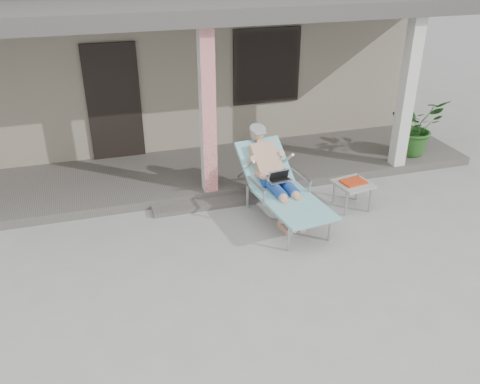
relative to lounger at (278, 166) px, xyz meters
name	(u,v)px	position (x,y,z in m)	size (l,w,h in m)	color
ground	(250,271)	(-0.86, -1.31, -0.81)	(60.00, 60.00, 0.00)	#9E9E99
house	(162,45)	(-0.86, 5.19, 0.85)	(10.40, 5.40, 3.30)	gray
porch_deck	(199,172)	(-0.86, 1.69, -0.74)	(10.00, 2.00, 0.15)	#605B56
porch_overhang	(193,15)	(-0.86, 1.64, 1.98)	(10.00, 2.30, 2.85)	silver
porch_step	(215,203)	(-0.86, 0.54, -0.77)	(2.00, 0.30, 0.07)	#605B56
lounger	(278,166)	(0.00, 0.00, 0.00)	(1.00, 2.09, 1.32)	#B7B7BC
side_table	(353,185)	(1.21, -0.15, -0.42)	(0.60, 0.60, 0.47)	#A0A09C
potted_palm	(415,126)	(3.21, 1.22, -0.12)	(0.97, 0.84, 1.08)	#26591E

